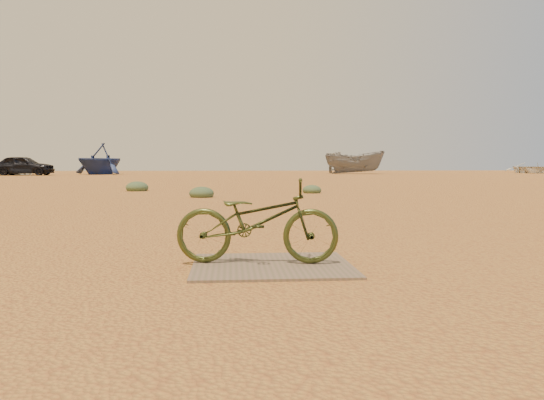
{
  "coord_description": "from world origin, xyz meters",
  "views": [
    {
      "loc": [
        -0.09,
        -4.81,
        0.93
      ],
      "look_at": [
        0.28,
        -0.13,
        0.6
      ],
      "focal_mm": 35.0,
      "sensor_mm": 36.0,
      "label": 1
    }
  ],
  "objects": [
    {
      "name": "plywood_board",
      "position": [
        0.28,
        -0.13,
        0.01
      ],
      "size": [
        1.42,
        1.22,
        0.02
      ],
      "primitive_type": "cube",
      "color": "#755F4F",
      "rests_on": "ground"
    },
    {
      "name": "kale_a",
      "position": [
        -0.88,
        9.69,
        0.0
      ],
      "size": [
        0.67,
        0.67,
        0.37
      ],
      "primitive_type": "ellipsoid",
      "color": "#5B704C",
      "rests_on": "ground"
    },
    {
      "name": "bicycle",
      "position": [
        0.15,
        -0.05,
        0.41
      ],
      "size": [
        1.52,
        0.69,
        0.77
      ],
      "primitive_type": "imported",
      "rotation": [
        0.0,
        0.0,
        1.45
      ],
      "color": "#39431D",
      "rests_on": "plywood_board"
    },
    {
      "name": "kale_b",
      "position": [
        2.43,
        11.43,
        0.0
      ],
      "size": [
        0.58,
        0.58,
        0.32
      ],
      "primitive_type": "ellipsoid",
      "color": "#5B704C",
      "rests_on": "ground"
    },
    {
      "name": "boat_mid_right",
      "position": [
        10.67,
        40.5,
        1.0
      ],
      "size": [
        5.29,
        2.34,
        2.0
      ],
      "primitive_type": "imported",
      "rotation": [
        0.0,
        0.0,
        1.49
      ],
      "color": "slate",
      "rests_on": "ground"
    },
    {
      "name": "kale_c",
      "position": [
        -3.2,
        13.14,
        0.0
      ],
      "size": [
        0.75,
        0.75,
        0.41
      ],
      "primitive_type": "ellipsoid",
      "color": "#5B704C",
      "rests_on": "ground"
    },
    {
      "name": "car",
      "position": [
        -15.72,
        36.72,
        0.75
      ],
      "size": [
        4.41,
        1.86,
        1.49
      ],
      "primitive_type": "imported",
      "rotation": [
        0.0,
        0.0,
        1.55
      ],
      "color": "black",
      "rests_on": "ground"
    },
    {
      "name": "boat_far_left",
      "position": [
        -10.67,
        39.41,
        1.29
      ],
      "size": [
        6.02,
        6.3,
        2.57
      ],
      "primitive_type": "imported",
      "rotation": [
        0.0,
        0.0,
        -0.49
      ],
      "color": "navy",
      "rests_on": "ground"
    },
    {
      "name": "boat_far_right",
      "position": [
        27.55,
        42.13,
        0.49
      ],
      "size": [
        3.76,
        4.98,
        0.97
      ],
      "primitive_type": "imported",
      "rotation": [
        0.0,
        0.0,
        -0.09
      ],
      "color": "silver",
      "rests_on": "ground"
    },
    {
      "name": "boat_near_left",
      "position": [
        -17.05,
        38.82,
        0.49
      ],
      "size": [
        3.69,
        4.94,
        0.98
      ],
      "primitive_type": "imported",
      "rotation": [
        0.0,
        0.0,
        0.07
      ],
      "color": "white",
      "rests_on": "ground"
    },
    {
      "name": "ground",
      "position": [
        0.0,
        0.0,
        0.0
      ],
      "size": [
        120.0,
        120.0,
        0.0
      ],
      "primitive_type": "plane",
      "color": "#C18A3E",
      "rests_on": "ground"
    }
  ]
}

